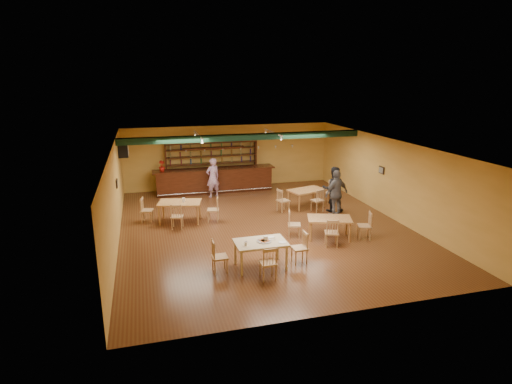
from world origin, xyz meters
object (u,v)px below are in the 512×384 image
object	(u,v)px
bar_counter	(215,180)
dining_table_d	(329,228)
patron_bar	(213,178)
near_table	(261,255)
patron_right_a	(333,189)
dining_table_b	(307,198)
dining_table_a	(180,212)

from	to	relation	value
bar_counter	dining_table_d	distance (m)	7.31
patron_bar	near_table	bearing A→B (deg)	70.19
patron_bar	patron_right_a	bearing A→B (deg)	122.14
near_table	dining_table_d	bearing A→B (deg)	28.40
bar_counter	patron_right_a	distance (m)	5.81
near_table	dining_table_b	bearing A→B (deg)	55.56
bar_counter	dining_table_b	size ratio (longest dim) A/B	3.82
dining_table_a	dining_table_d	xyz separation A→B (m)	(4.65, -2.98, -0.03)
dining_table_a	patron_right_a	bearing A→B (deg)	10.92
dining_table_b	bar_counter	bearing A→B (deg)	118.41
dining_table_d	patron_right_a	distance (m)	3.07
bar_counter	near_table	size ratio (longest dim) A/B	3.89
bar_counter	near_table	bearing A→B (deg)	-90.86
bar_counter	patron_right_a	size ratio (longest dim) A/B	3.10
dining_table_d	bar_counter	bearing A→B (deg)	130.02
patron_bar	patron_right_a	world-z (taller)	patron_right_a
dining_table_a	dining_table_d	world-z (taller)	dining_table_a
bar_counter	near_table	distance (m)	8.34
dining_table_d	near_table	xyz separation A→B (m)	(-2.82, -1.54, 0.03)
dining_table_a	near_table	world-z (taller)	near_table
dining_table_a	dining_table_d	bearing A→B (deg)	-18.89
dining_table_b	dining_table_d	world-z (taller)	dining_table_b
dining_table_d	near_table	distance (m)	3.21
bar_counter	dining_table_a	xyz separation A→B (m)	(-1.96, -3.82, -0.18)
dining_table_d	dining_table_b	bearing A→B (deg)	98.73
patron_right_a	near_table	bearing A→B (deg)	63.11
dining_table_b	patron_right_a	xyz separation A→B (m)	(0.80, -0.80, 0.54)
dining_table_a	dining_table_d	distance (m)	5.52
dining_table_b	patron_right_a	size ratio (longest dim) A/B	0.81
dining_table_a	patron_bar	xyz separation A→B (m)	(1.75, 2.99, 0.50)
bar_counter	patron_bar	bearing A→B (deg)	-104.25
dining_table_d	patron_bar	size ratio (longest dim) A/B	0.80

